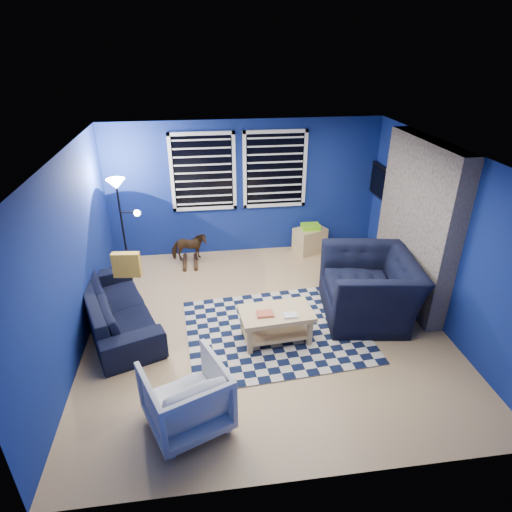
{
  "coord_description": "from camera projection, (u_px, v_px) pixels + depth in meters",
  "views": [
    {
      "loc": [
        -0.82,
        -5.05,
        3.74
      ],
      "look_at": [
        -0.09,
        0.3,
        0.98
      ],
      "focal_mm": 30.0,
      "sensor_mm": 36.0,
      "label": 1
    }
  ],
  "objects": [
    {
      "name": "armchair_big",
      "position": [
        369.0,
        287.0,
        6.29
      ],
      "size": [
        1.59,
        1.43,
        0.94
      ],
      "primitive_type": "imported",
      "rotation": [
        0.0,
        0.0,
        -1.7
      ],
      "color": "black",
      "rests_on": "floor"
    },
    {
      "name": "cabinet",
      "position": [
        310.0,
        240.0,
        8.28
      ],
      "size": [
        0.68,
        0.57,
        0.57
      ],
      "rotation": [
        0.0,
        0.0,
        0.39
      ],
      "color": "tan",
      "rests_on": "floor"
    },
    {
      "name": "wall_back",
      "position": [
        245.0,
        189.0,
        7.9
      ],
      "size": [
        5.0,
        0.0,
        5.0
      ],
      "primitive_type": "plane",
      "rotation": [
        1.57,
        0.0,
        0.0
      ],
      "color": "navy",
      "rests_on": "floor"
    },
    {
      "name": "wall_left",
      "position": [
        70.0,
        259.0,
        5.39
      ],
      "size": [
        0.0,
        5.0,
        5.0
      ],
      "primitive_type": "plane",
      "rotation": [
        1.57,
        0.0,
        1.57
      ],
      "color": "navy",
      "rests_on": "floor"
    },
    {
      "name": "floor_lamp",
      "position": [
        119.0,
        198.0,
        6.93
      ],
      "size": [
        0.47,
        0.29,
        1.74
      ],
      "color": "black",
      "rests_on": "floor"
    },
    {
      "name": "tv",
      "position": [
        383.0,
        184.0,
        7.68
      ],
      "size": [
        0.07,
        1.0,
        0.58
      ],
      "color": "black",
      "rests_on": "wall_right"
    },
    {
      "name": "fireplace",
      "position": [
        415.0,
        227.0,
        6.44
      ],
      "size": [
        0.65,
        2.0,
        2.5
      ],
      "color": "gray",
      "rests_on": "floor"
    },
    {
      "name": "sofa",
      "position": [
        117.0,
        308.0,
        6.1
      ],
      "size": [
        2.25,
        1.49,
        0.61
      ],
      "primitive_type": "imported",
      "rotation": [
        0.0,
        0.0,
        1.92
      ],
      "color": "black",
      "rests_on": "floor"
    },
    {
      "name": "window_right",
      "position": [
        275.0,
        170.0,
        7.77
      ],
      "size": [
        1.17,
        0.06,
        1.42
      ],
      "color": "black",
      "rests_on": "wall_back"
    },
    {
      "name": "throw_pillow",
      "position": [
        127.0,
        265.0,
        6.21
      ],
      "size": [
        0.41,
        0.16,
        0.38
      ],
      "primitive_type": "cube",
      "rotation": [
        0.0,
        0.0,
        -0.11
      ],
      "color": "gold",
      "rests_on": "sofa"
    },
    {
      "name": "wall_right",
      "position": [
        442.0,
        237.0,
        5.99
      ],
      "size": [
        0.0,
        5.0,
        5.0
      ],
      "primitive_type": "plane",
      "rotation": [
        1.57,
        0.0,
        -1.57
      ],
      "color": "navy",
      "rests_on": "floor"
    },
    {
      "name": "coffee_table",
      "position": [
        276.0,
        319.0,
        5.79
      ],
      "size": [
        1.02,
        0.64,
        0.48
      ],
      "rotation": [
        0.0,
        0.0,
        0.08
      ],
      "color": "tan",
      "rests_on": "rug"
    },
    {
      "name": "ceiling",
      "position": [
        267.0,
        154.0,
        5.12
      ],
      "size": [
        5.0,
        5.0,
        0.0
      ],
      "primitive_type": "plane",
      "rotation": [
        3.14,
        0.0,
        0.0
      ],
      "color": "white",
      "rests_on": "wall_back"
    },
    {
      "name": "rocking_horse",
      "position": [
        189.0,
        247.0,
        7.78
      ],
      "size": [
        0.33,
        0.65,
        0.53
      ],
      "primitive_type": "imported",
      "rotation": [
        0.0,
        0.0,
        1.64
      ],
      "color": "#442216",
      "rests_on": "floor"
    },
    {
      "name": "rug",
      "position": [
        276.0,
        330.0,
        6.11
      ],
      "size": [
        2.65,
        2.19,
        0.02
      ],
      "primitive_type": "cube",
      "rotation": [
        0.0,
        0.0,
        0.08
      ],
      "color": "black",
      "rests_on": "floor"
    },
    {
      "name": "floor",
      "position": [
        265.0,
        324.0,
        6.26
      ],
      "size": [
        5.0,
        5.0,
        0.0
      ],
      "primitive_type": "plane",
      "color": "tan",
      "rests_on": "ground"
    },
    {
      "name": "window_left",
      "position": [
        203.0,
        172.0,
        7.61
      ],
      "size": [
        1.17,
        0.06,
        1.42
      ],
      "color": "black",
      "rests_on": "wall_back"
    },
    {
      "name": "armchair_bent",
      "position": [
        186.0,
        397.0,
        4.49
      ],
      "size": [
        1.06,
        1.07,
        0.75
      ],
      "primitive_type": "imported",
      "rotation": [
        0.0,
        0.0,
        3.53
      ],
      "color": "gray",
      "rests_on": "floor"
    }
  ]
}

